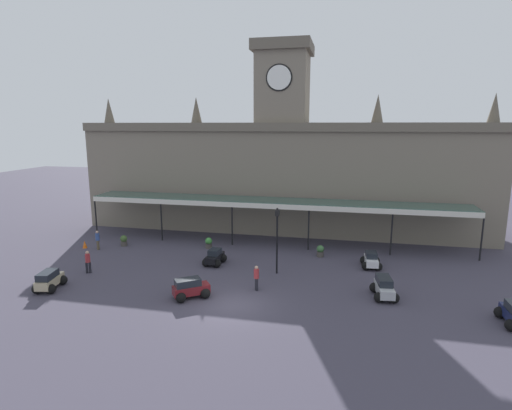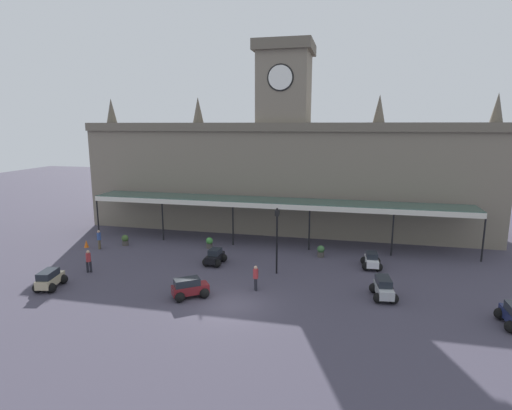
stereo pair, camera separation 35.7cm
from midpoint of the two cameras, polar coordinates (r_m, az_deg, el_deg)
The scene contains 16 objects.
ground_plane at distance 25.34m, azimuth -3.73°, elevation -13.77°, with size 140.00×140.00×0.00m, color #413D4C.
station_building at distance 41.69m, azimuth 3.38°, elevation 4.77°, with size 40.00×6.41×18.35m.
entrance_canopy at distance 36.73m, azimuth 2.01°, elevation 0.45°, with size 34.18×3.26×4.00m.
car_black_sedan at distance 32.20m, azimuth -6.08°, elevation -7.32°, with size 1.60×2.10×1.19m.
car_white_sedan at distance 32.47m, azimuth 15.39°, elevation -7.51°, with size 1.60×2.10×1.19m.
car_beige_estate at distance 30.62m, azimuth -27.08°, elevation -9.39°, with size 1.83×2.38×1.27m.
car_maroon_estate at distance 26.44m, azimuth -9.48°, elevation -11.47°, with size 2.42×2.29×1.27m.
car_silver_estate at distance 27.33m, azimuth 17.01°, elevation -11.05°, with size 1.71×2.34×1.27m.
pedestrian_crossing_forecourt at distance 32.53m, azimuth -22.62°, elevation -7.19°, with size 0.36×0.34×1.67m.
pedestrian_beside_cars at distance 27.09m, azimuth -0.32°, elevation -9.96°, with size 0.34×0.37×1.67m.
pedestrian_near_entrance at distance 38.15m, azimuth -21.40°, elevation -4.46°, with size 0.34×0.38×1.67m.
victorian_lamppost at distance 29.39m, azimuth 2.60°, elevation -3.92°, with size 0.30×0.30×4.87m.
traffic_cone at distance 39.18m, azimuth -22.95°, elevation -5.07°, with size 0.40×0.40×0.65m, color orange.
planter_near_kerb at distance 36.26m, azimuth -6.87°, elevation -5.23°, with size 0.60×0.60×0.96m.
planter_forecourt_centre at distance 34.15m, azimuth 8.62°, elevation -6.32°, with size 0.60×0.60×0.96m.
planter_by_canopy at distance 38.60m, azimuth -18.15°, elevation -4.71°, with size 0.60×0.60×0.96m.
Camera 1 is at (6.31, -22.09, 10.66)m, focal length 28.78 mm.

